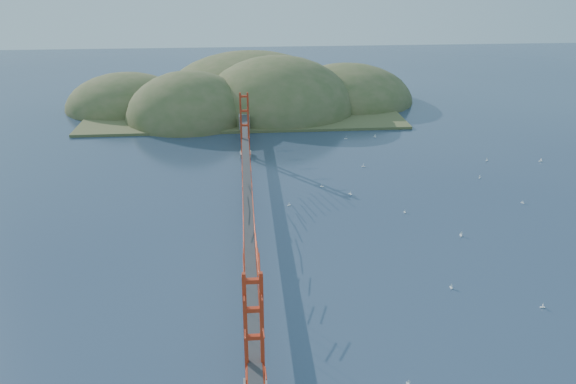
{
  "coord_description": "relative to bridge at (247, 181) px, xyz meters",
  "views": [
    {
      "loc": [
        -0.35,
        -66.56,
        33.83
      ],
      "look_at": [
        5.21,
        0.0,
        5.43
      ],
      "focal_mm": 35.0,
      "sensor_mm": 36.0,
      "label": 1
    }
  ],
  "objects": [
    {
      "name": "sailboat_2",
      "position": [
        30.05,
        -20.28,
        -6.87
      ],
      "size": [
        0.52,
        0.47,
        0.59
      ],
      "color": "white",
      "rests_on": "ground"
    },
    {
      "name": "bridge",
      "position": [
        0.0,
        0.0,
        0.0
      ],
      "size": [
        2.2,
        94.4,
        12.0
      ],
      "color": "gray",
      "rests_on": "ground"
    },
    {
      "name": "sailboat_7",
      "position": [
        20.15,
        22.56,
        -6.86
      ],
      "size": [
        0.59,
        0.52,
        0.67
      ],
      "color": "white",
      "rests_on": "ground"
    },
    {
      "name": "sailboat_5",
      "position": [
        40.39,
        5.48,
        -6.87
      ],
      "size": [
        0.52,
        0.52,
        0.59
      ],
      "color": "white",
      "rests_on": "ground"
    },
    {
      "name": "sailboat_1",
      "position": [
        15.67,
        10.78,
        -6.85
      ],
      "size": [
        0.67,
        0.67,
        0.71
      ],
      "color": "white",
      "rests_on": "ground"
    },
    {
      "name": "sailboat_17",
      "position": [
        51.99,
        22.56,
        -6.85
      ],
      "size": [
        0.6,
        0.5,
        0.7
      ],
      "color": "white",
      "rests_on": "ground"
    },
    {
      "name": "sailboat_9",
      "position": [
        42.58,
        23.62,
        -6.86
      ],
      "size": [
        0.66,
        0.66,
        0.69
      ],
      "color": "white",
      "rests_on": "ground"
    },
    {
      "name": "sailboat_14",
      "position": [
        21.91,
        -15.84,
        -6.87
      ],
      "size": [
        0.44,
        0.54,
        0.63
      ],
      "color": "white",
      "rests_on": "ground"
    },
    {
      "name": "sailboat_8",
      "position": [
        38.03,
        15.7,
        -6.87
      ],
      "size": [
        0.56,
        0.56,
        0.59
      ],
      "color": "white",
      "rests_on": "ground"
    },
    {
      "name": "sailboat_16",
      "position": [
        11.75,
        14.19,
        -6.87
      ],
      "size": [
        0.55,
        0.53,
        0.62
      ],
      "color": "white",
      "rests_on": "ground"
    },
    {
      "name": "sailboat_4",
      "position": [
        27.52,
        -3.9,
        -6.85
      ],
      "size": [
        0.57,
        0.65,
        0.74
      ],
      "color": "white",
      "rests_on": "ground"
    },
    {
      "name": "sailboat_0",
      "position": [
        22.18,
        3.71,
        -6.87
      ],
      "size": [
        0.42,
        0.49,
        0.56
      ],
      "color": "white",
      "rests_on": "ground"
    },
    {
      "name": "sailboat_15",
      "position": [
        25.99,
        39.13,
        -6.85
      ],
      "size": [
        0.66,
        0.66,
        0.74
      ],
      "color": "white",
      "rests_on": "ground"
    },
    {
      "name": "sailboat_3",
      "position": [
        6.0,
        7.47,
        -6.87
      ],
      "size": [
        0.57,
        0.57,
        0.61
      ],
      "color": "white",
      "rests_on": "ground"
    },
    {
      "name": "far_headlands",
      "position": [
        2.21,
        68.33,
        -7.01
      ],
      "size": [
        84.0,
        58.0,
        25.0
      ],
      "color": "olive",
      "rests_on": "ground"
    },
    {
      "name": "sailboat_12",
      "position": [
        19.96,
        38.39,
        -6.86
      ],
      "size": [
        0.56,
        0.49,
        0.64
      ],
      "color": "white",
      "rests_on": "ground"
    },
    {
      "name": "ground",
      "position": [
        0.0,
        -0.18,
        -7.01
      ],
      "size": [
        320.0,
        320.0,
        0.0
      ],
      "primitive_type": "plane",
      "color": "navy",
      "rests_on": "ground"
    },
    {
      "name": "sailboat_10",
      "position": [
        13.0,
        -30.24,
        -6.86
      ],
      "size": [
        0.52,
        0.61,
        0.7
      ],
      "color": "white",
      "rests_on": "ground"
    }
  ]
}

